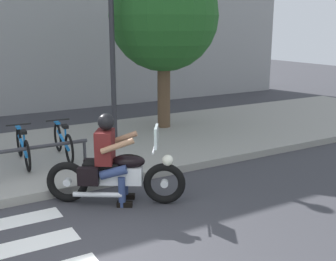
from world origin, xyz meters
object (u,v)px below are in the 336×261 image
at_px(bike_rack, 7,154).
at_px(tree_near_rack, 164,16).
at_px(bicycle_3, 63,142).
at_px(street_lamp, 112,31).
at_px(rider, 110,152).
at_px(bicycle_2, 23,147).
at_px(motorcycle, 116,175).

xyz_separation_m(bike_rack, tree_near_rack, (4.29, 1.91, 2.41)).
distance_m(bicycle_3, street_lamp, 2.81).
bearing_deg(bicycle_3, rider, -87.97).
bearing_deg(bicycle_3, tree_near_rack, 23.52).
bearing_deg(bicycle_2, tree_near_rack, 19.15).
distance_m(bicycle_2, tree_near_rack, 4.81).
bearing_deg(street_lamp, bicycle_2, -157.68).
bearing_deg(bike_rack, bicycle_3, 25.19).
relative_size(bicycle_2, street_lamp, 0.37).
bearing_deg(tree_near_rack, bike_rack, -156.02).
relative_size(street_lamp, tree_near_rack, 1.00).
distance_m(rider, bicycle_2, 2.46).
height_order(rider, bicycle_3, rider).
relative_size(rider, tree_near_rack, 0.33).
distance_m(bicycle_3, bike_rack, 1.31).
distance_m(bicycle_3, tree_near_rack, 4.20).
bearing_deg(street_lamp, motorcycle, -113.04).
relative_size(bicycle_2, bike_rack, 0.55).
bearing_deg(tree_near_rack, bicycle_2, -160.85).
distance_m(motorcycle, rider, 0.38).
bearing_deg(bike_rack, motorcycle, -53.08).
height_order(bicycle_3, bike_rack, bicycle_3).
bearing_deg(rider, street_lamp, 65.75).
bearing_deg(motorcycle, bicycle_2, 111.86).
height_order(motorcycle, rider, rider).
height_order(motorcycle, tree_near_rack, tree_near_rack).
distance_m(bike_rack, tree_near_rack, 5.28).
relative_size(motorcycle, bike_rack, 0.65).
relative_size(bicycle_2, tree_near_rack, 0.37).
bearing_deg(bike_rack, rider, -53.72).
relative_size(motorcycle, bicycle_3, 1.21).
height_order(bike_rack, tree_near_rack, tree_near_rack).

